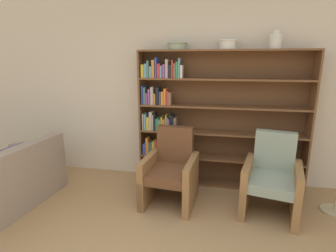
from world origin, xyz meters
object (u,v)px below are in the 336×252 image
at_px(bowl_terracotta, 228,44).
at_px(vase_tall, 276,41).
at_px(bookshelf, 204,120).
at_px(bowl_copper, 177,46).
at_px(armchair_leather, 171,171).
at_px(armchair_cushioned, 272,180).

bearing_deg(bowl_terracotta, vase_tall, 0.00).
relative_size(bookshelf, bowl_copper, 8.33).
relative_size(bowl_copper, vase_tall, 1.23).
bearing_deg(vase_tall, bowl_terracotta, 180.00).
height_order(bowl_terracotta, vase_tall, vase_tall).
relative_size(vase_tall, armchair_leather, 0.24).
bearing_deg(bookshelf, armchair_cushioned, -35.86).
bearing_deg(bookshelf, bowl_copper, -177.45).
bearing_deg(vase_tall, bookshelf, 178.87).
bearing_deg(bowl_copper, bowl_terracotta, 0.00).
height_order(bookshelf, armchair_cushioned, bookshelf).
height_order(vase_tall, armchair_cushioned, vase_tall).
distance_m(bowl_copper, armchair_cushioned, 2.13).
xyz_separation_m(bookshelf, armchair_cushioned, (0.88, -0.63, -0.55)).
bearing_deg(bowl_copper, armchair_leather, -87.43).
bearing_deg(bowl_copper, vase_tall, 0.00).
relative_size(bowl_terracotta, armchair_leather, 0.25).
bearing_deg(bookshelf, bowl_terracotta, -3.46).
distance_m(bowl_terracotta, armchair_leather, 1.85).
xyz_separation_m(vase_tall, armchair_cushioned, (-0.01, -0.62, -1.65)).
bearing_deg(armchair_cushioned, bowl_terracotta, -33.88).
distance_m(bowl_copper, vase_tall, 1.28).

